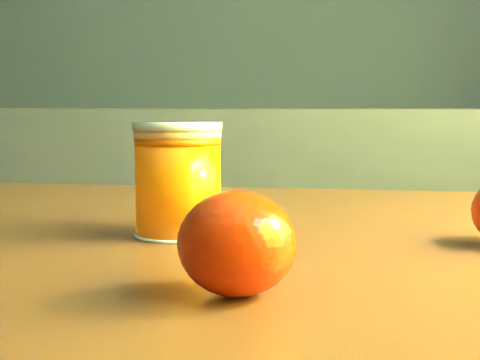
# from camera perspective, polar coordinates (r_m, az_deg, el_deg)

# --- Properties ---
(kitchen_counter) EXTENTS (3.15, 0.60, 0.90)m
(kitchen_counter) POSITION_cam_1_polar(r_m,az_deg,el_deg) (2.17, -18.12, -6.16)
(kitchen_counter) COLOR #505055
(kitchen_counter) RESTS_ON ground
(juice_glass) EXTENTS (0.07, 0.07, 0.09)m
(juice_glass) POSITION_cam_1_polar(r_m,az_deg,el_deg) (0.53, -5.30, 0.01)
(juice_glass) COLOR #DE5E04
(juice_glass) RESTS_ON table
(orange_front) EXTENTS (0.07, 0.07, 0.06)m
(orange_front) POSITION_cam_1_polar(r_m,az_deg,el_deg) (0.37, -0.26, -5.43)
(orange_front) COLOR red
(orange_front) RESTS_ON table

